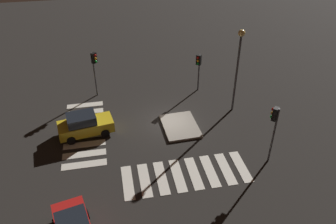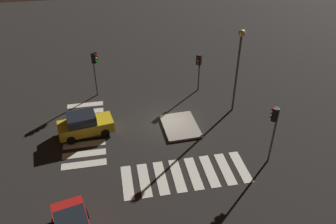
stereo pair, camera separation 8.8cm
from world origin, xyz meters
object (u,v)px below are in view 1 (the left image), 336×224
(car_yellow, at_px, (85,125))
(traffic_light_south, at_px, (94,64))
(traffic_light_north, at_px, (274,122))
(traffic_light_west, at_px, (199,64))
(street_lamp, at_px, (239,57))
(traffic_island, at_px, (180,126))

(car_yellow, bearing_deg, traffic_light_south, 70.19)
(car_yellow, xyz_separation_m, traffic_light_north, (5.68, 12.87, 2.49))
(traffic_light_west, distance_m, street_lamp, 4.97)
(traffic_light_west, bearing_deg, traffic_light_south, -56.07)
(car_yellow, distance_m, traffic_light_south, 6.50)
(car_yellow, distance_m, traffic_light_north, 14.29)
(traffic_island, bearing_deg, traffic_light_west, 151.78)
(traffic_light_west, distance_m, traffic_light_north, 10.95)
(traffic_island, height_order, street_lamp, street_lamp)
(traffic_island, relative_size, street_lamp, 0.52)
(traffic_light_south, xyz_separation_m, traffic_light_north, (11.61, 11.75, 0.10))
(traffic_island, height_order, car_yellow, car_yellow)
(traffic_island, bearing_deg, street_lamp, 107.91)
(car_yellow, xyz_separation_m, traffic_light_west, (-5.02, 10.60, 1.92))
(traffic_light_west, xyz_separation_m, traffic_light_south, (-0.92, -9.48, 0.47))
(car_yellow, xyz_separation_m, traffic_light_south, (-5.94, 1.12, 2.39))
(traffic_island, distance_m, traffic_light_west, 6.87)
(traffic_light_south, bearing_deg, traffic_light_west, 38.96)
(traffic_light_south, relative_size, street_lamp, 0.59)
(car_yellow, relative_size, traffic_light_west, 1.20)
(traffic_island, height_order, traffic_light_west, traffic_light_west)
(traffic_island, relative_size, traffic_light_south, 0.88)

